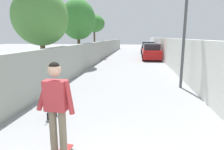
% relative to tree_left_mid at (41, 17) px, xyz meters
% --- Properties ---
extents(ground_plane, '(80.00, 80.00, 0.00)m').
position_rel_tree_left_mid_xyz_m(ground_plane, '(6.50, -4.06, -3.10)').
color(ground_plane, gray).
extents(wall_left, '(48.00, 0.30, 1.75)m').
position_rel_tree_left_mid_xyz_m(wall_left, '(4.50, -1.03, -2.23)').
color(wall_left, '#999E93').
rests_on(wall_left, ground).
extents(fence_right, '(48.00, 0.30, 2.08)m').
position_rel_tree_left_mid_xyz_m(fence_right, '(4.50, -7.10, -2.06)').
color(fence_right, silver).
rests_on(fence_right, ground).
extents(tree_left_mid, '(2.60, 2.60, 4.46)m').
position_rel_tree_left_mid_xyz_m(tree_left_mid, '(0.00, 0.00, 0.00)').
color(tree_left_mid, brown).
rests_on(tree_left_mid, ground).
extents(tree_left_far, '(2.25, 2.25, 4.49)m').
position_rel_tree_left_mid_xyz_m(tree_left_far, '(11.50, 0.02, 0.45)').
color(tree_left_far, brown).
rests_on(tree_left_far, ground).
extents(tree_left_distant, '(2.63, 2.63, 4.96)m').
position_rel_tree_left_mid_xyz_m(tree_left_distant, '(5.50, -0.11, 0.36)').
color(tree_left_distant, '#473523').
rests_on(tree_left_distant, ground).
extents(lamp_post, '(0.36, 0.36, 4.37)m').
position_rel_tree_left_mid_xyz_m(lamp_post, '(-0.36, -6.55, -0.12)').
color(lamp_post, '#4C4C51').
rests_on(lamp_post, ground).
extents(person_skateboarder, '(0.24, 0.71, 1.72)m').
position_rel_tree_left_mid_xyz_m(person_skateboarder, '(-5.93, -3.26, -2.01)').
color(person_skateboarder, '#726651').
rests_on(person_skateboarder, skateboard).
extents(dog, '(2.08, 1.08, 1.06)m').
position_rel_tree_left_mid_xyz_m(dog, '(-4.17, -2.32, -2.83)').
color(dog, black).
rests_on(dog, ground).
extents(car_near, '(4.02, 1.80, 1.54)m').
position_rel_tree_left_mid_xyz_m(car_near, '(10.23, -5.95, -2.39)').
color(car_near, '#B71414').
rests_on(car_near, ground).
extents(car_far, '(4.39, 1.80, 1.54)m').
position_rel_tree_left_mid_xyz_m(car_far, '(16.72, -5.95, -2.39)').
color(car_far, black).
rests_on(car_far, ground).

